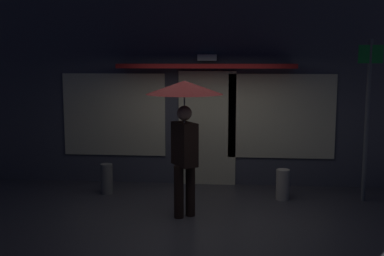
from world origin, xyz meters
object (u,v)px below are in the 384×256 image
Objects in this scene: person_with_umbrella at (184,109)px; sidewalk_bollard at (107,179)px; street_sign_post at (367,112)px; sidewalk_bollard_2 at (283,185)px.

sidewalk_bollard is at bearing -159.33° from person_with_umbrella.
person_with_umbrella is 0.76× the size of street_sign_post.
sidewalk_bollard is at bearing 178.89° from sidewalk_bollard_2.
sidewalk_bollard is 1.04× the size of sidewalk_bollard_2.
street_sign_post is 4.69m from sidewalk_bollard.
street_sign_post reaches higher than person_with_umbrella.
street_sign_post is 1.88m from sidewalk_bollard_2.
person_with_umbrella is 2.38m from sidewalk_bollard_2.
person_with_umbrella is at bearing -36.13° from sidewalk_bollard.
street_sign_post is at bearing 77.27° from person_with_umbrella.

